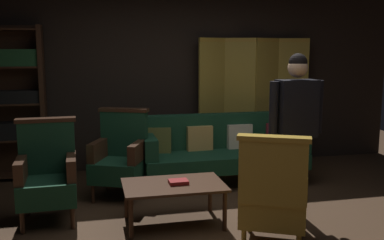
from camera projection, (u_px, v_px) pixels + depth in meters
ground_plane at (210, 227)px, 4.37m from camera, size 10.00×10.00×0.00m
back_wall at (167, 72)px, 6.50m from camera, size 7.20×0.10×2.80m
folding_screen at (253, 100)px, 6.64m from camera, size 1.73×0.21×1.90m
bookshelf at (10, 100)px, 5.83m from camera, size 0.90×0.32×2.05m
velvet_couch at (222, 148)px, 5.82m from camera, size 2.12×0.78×0.88m
coffee_table at (174, 188)px, 4.39m from camera, size 1.00×0.64×0.42m
armchair_gilt_accent at (273, 194)px, 3.86m from camera, size 0.78×0.77×1.04m
armchair_wing_left at (47, 174)px, 4.48m from camera, size 0.60×0.59×1.04m
armchair_wing_right at (120, 156)px, 5.22m from camera, size 0.76×0.76×1.04m
standing_figure at (296, 121)px, 4.46m from camera, size 0.59×0.24×1.70m
potted_plant at (129, 141)px, 6.01m from camera, size 0.58×0.58×0.87m
book_red_leather at (178, 182)px, 4.38m from camera, size 0.19×0.15×0.04m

